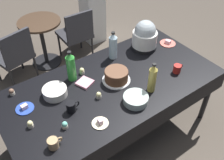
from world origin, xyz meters
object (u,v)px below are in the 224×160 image
glass_salad_bowl (136,99)px  soda_bottle_lime_soda (71,67)px  cupcake_berry (99,95)px  round_cafe_table (42,35)px  coffee_mug_red (177,69)px  soda_bottle_water (113,46)px  coffee_mug_black (71,107)px  maroon_chair_left (15,54)px  cupcake_lemon (65,125)px  potluck_table (112,88)px  cupcake_rose (82,71)px  dessert_plate_coral (168,43)px  cupcake_vanilla (12,92)px  dessert_plate_cream (100,123)px  cupcake_cocoa (30,124)px  coffee_mug_tan (53,143)px  dessert_plate_cobalt (25,108)px  slow_cooker (145,36)px  frosted_layer_cake (116,76)px  maroon_chair_right (76,32)px  water_cooler (92,8)px  soda_bottle_ginger_ale (152,78)px  ceramic_snack_bowl (55,92)px

glass_salad_bowl → soda_bottle_lime_soda: soda_bottle_lime_soda is taller
cupcake_berry → round_cafe_table: bearing=84.7°
cupcake_berry → coffee_mug_red: (0.87, -0.16, 0.01)m
soda_bottle_water → coffee_mug_black: (-0.77, -0.43, -0.10)m
maroon_chair_left → cupcake_lemon: bearing=-93.6°
potluck_table → cupcake_rose: cupcake_rose is taller
dessert_plate_coral → cupcake_vanilla: bearing=172.5°
dessert_plate_coral → cupcake_berry: (-1.18, -0.28, 0.02)m
cupcake_lemon → soda_bottle_water: soda_bottle_water is taller
coffee_mug_black → dessert_plate_coral: bearing=10.6°
dessert_plate_cream → soda_bottle_lime_soda: bearing=81.7°
cupcake_cocoa → coffee_mug_tan: bearing=-76.3°
dessert_plate_cobalt → round_cafe_table: bearing=62.4°
slow_cooker → cupcake_berry: (-0.89, -0.38, -0.13)m
glass_salad_bowl → cupcake_berry: size_ratio=3.45×
frosted_layer_cake → dessert_plate_cobalt: 0.91m
cupcake_berry → dessert_plate_coral: bearing=13.3°
cupcake_vanilla → soda_bottle_lime_soda: soda_bottle_lime_soda is taller
dessert_plate_cobalt → coffee_mug_tan: coffee_mug_tan is taller
frosted_layer_cake → cupcake_berry: frosted_layer_cake is taller
cupcake_vanilla → dessert_plate_cobalt: bearing=-83.9°
coffee_mug_red → maroon_chair_left: maroon_chair_left is taller
maroon_chair_right → cupcake_cocoa: bearing=-130.3°
frosted_layer_cake → water_cooler: size_ratio=0.23×
coffee_mug_black → round_cafe_table: (0.45, 1.76, -0.30)m
slow_cooker → cupcake_rose: bearing=178.6°
glass_salad_bowl → maroon_chair_right: maroon_chair_right is taller
maroon_chair_left → cupcake_rose: bearing=-71.8°
cupcake_lemon → round_cafe_table: 2.00m
soda_bottle_lime_soda → round_cafe_table: (0.23, 1.38, -0.41)m
cupcake_lemon → round_cafe_table: bearing=72.8°
coffee_mug_black → maroon_chair_right: (0.90, 1.53, -0.31)m
dessert_plate_cream → round_cafe_table: dessert_plate_cream is taller
glass_salad_bowl → dessert_plate_coral: (0.94, 0.52, -0.02)m
coffee_mug_red → maroon_chair_right: maroon_chair_right is taller
glass_salad_bowl → frosted_layer_cake: bearing=84.5°
dessert_plate_cream → maroon_chair_left: maroon_chair_left is taller
coffee_mug_black → dessert_plate_cream: bearing=-65.4°
dessert_plate_coral → cupcake_cocoa: 1.85m
soda_bottle_lime_soda → water_cooler: water_cooler is taller
coffee_mug_black → soda_bottle_water: bearing=29.5°
soda_bottle_ginger_ale → coffee_mug_tan: 1.05m
soda_bottle_water → maroon_chair_right: (0.13, 1.10, -0.41)m
cupcake_cocoa → round_cafe_table: cupcake_cocoa is taller
slow_cooker → soda_bottle_ginger_ale: bearing=-125.5°
dessert_plate_cream → cupcake_lemon: (-0.26, 0.14, 0.02)m
dessert_plate_cobalt → cupcake_cocoa: (-0.04, -0.22, 0.02)m
slow_cooker → ceramic_snack_bowl: bearing=-174.9°
cupcake_berry → maroon_chair_left: (-0.32, 1.54, -0.29)m
cupcake_berry → cupcake_lemon: same height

